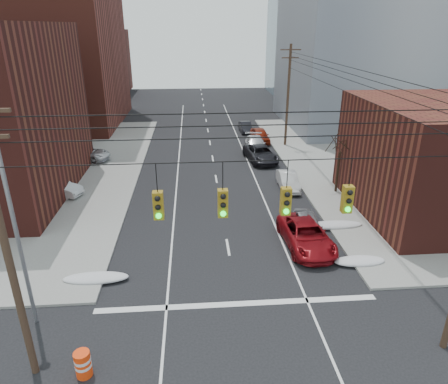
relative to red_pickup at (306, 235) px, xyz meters
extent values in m
cube|color=maroon|center=(-28.83, 36.25, 14.23)|extent=(24.00, 20.00, 30.00)
cube|color=#4D1C17|center=(-30.83, 62.25, 5.23)|extent=(22.00, 18.00, 12.00)
cube|color=gray|center=(17.17, 32.25, 11.73)|extent=(22.00, 20.00, 25.00)
cube|color=gray|center=(19.17, 58.25, 10.23)|extent=(20.00, 18.00, 22.00)
cylinder|color=#473323|center=(-13.33, -8.75, 4.73)|extent=(0.28, 0.28, 11.00)
cylinder|color=#473323|center=(3.67, 22.25, 4.73)|extent=(0.28, 0.28, 11.00)
cube|color=#473323|center=(3.67, 22.25, 9.63)|extent=(2.20, 0.12, 0.12)
cube|color=#473323|center=(3.67, 22.25, 8.83)|extent=(1.80, 0.12, 0.12)
cylinder|color=black|center=(-4.83, -8.75, 7.83)|extent=(17.00, 0.04, 0.04)
cylinder|color=black|center=(-8.03, -8.75, 7.33)|extent=(0.03, 0.03, 1.00)
cube|color=olive|center=(-8.03, -8.75, 6.33)|extent=(0.35, 0.30, 1.00)
sphere|color=black|center=(-8.03, -8.92, 6.65)|extent=(0.20, 0.20, 0.20)
sphere|color=black|center=(-8.03, -8.92, 6.33)|extent=(0.20, 0.20, 0.20)
sphere|color=#0CE526|center=(-8.03, -8.92, 6.01)|extent=(0.20, 0.20, 0.20)
cylinder|color=black|center=(-5.83, -8.75, 7.33)|extent=(0.03, 0.03, 1.00)
cube|color=olive|center=(-5.83, -8.75, 6.33)|extent=(0.35, 0.30, 1.00)
sphere|color=black|center=(-5.83, -8.92, 6.65)|extent=(0.20, 0.20, 0.20)
sphere|color=black|center=(-5.83, -8.92, 6.33)|extent=(0.20, 0.20, 0.20)
sphere|color=#0CE526|center=(-5.83, -8.92, 6.01)|extent=(0.20, 0.20, 0.20)
cylinder|color=black|center=(-3.63, -8.75, 7.33)|extent=(0.03, 0.03, 1.00)
cube|color=olive|center=(-3.63, -8.75, 6.33)|extent=(0.35, 0.30, 1.00)
sphere|color=black|center=(-3.63, -8.92, 6.65)|extent=(0.20, 0.20, 0.20)
sphere|color=black|center=(-3.63, -8.92, 6.33)|extent=(0.20, 0.20, 0.20)
sphere|color=#0CE526|center=(-3.63, -8.92, 6.01)|extent=(0.20, 0.20, 0.20)
cylinder|color=black|center=(-1.43, -8.75, 7.33)|extent=(0.03, 0.03, 1.00)
cube|color=olive|center=(-1.43, -8.75, 6.33)|extent=(0.35, 0.30, 1.00)
sphere|color=black|center=(-1.43, -8.92, 6.65)|extent=(0.20, 0.20, 0.20)
sphere|color=black|center=(-1.43, -8.92, 6.33)|extent=(0.20, 0.20, 0.20)
sphere|color=#0CE526|center=(-1.43, -8.92, 6.01)|extent=(0.20, 0.20, 0.20)
cylinder|color=gray|center=(-14.33, -5.75, 3.73)|extent=(0.18, 0.18, 9.00)
cylinder|color=black|center=(4.77, 8.25, 0.98)|extent=(0.20, 0.20, 3.50)
cylinder|color=black|center=(5.15, 8.36, 3.30)|extent=(0.27, 0.82, 1.19)
cylinder|color=black|center=(4.99, 8.82, 3.38)|extent=(1.17, 0.54, 1.38)
cylinder|color=black|center=(4.34, 8.99, 3.42)|extent=(1.44, 1.00, 1.48)
cylinder|color=black|center=(4.37, 8.30, 3.30)|extent=(0.17, 0.84, 1.19)
cylinder|color=black|center=(4.32, 7.83, 3.38)|extent=(0.82, 0.99, 1.40)
cylinder|color=black|center=(4.83, 7.39, 3.42)|extent=(1.74, 0.21, 1.43)
cylinder|color=black|center=(5.10, 8.02, 3.30)|extent=(0.48, 0.73, 1.20)
ellipsoid|color=silver|center=(-12.23, -2.75, -0.56)|extent=(3.50, 1.08, 0.42)
ellipsoid|color=silver|center=(2.57, -2.25, -0.56)|extent=(3.00, 1.08, 0.42)
ellipsoid|color=silver|center=(2.57, 2.25, -0.56)|extent=(4.00, 1.08, 0.42)
imported|color=maroon|center=(0.00, 0.00, 0.00)|extent=(2.86, 5.70, 1.55)
imported|color=#9F9EA3|center=(0.45, 1.25, -0.05)|extent=(2.10, 4.38, 1.44)
imported|color=silver|center=(1.07, 9.54, -0.09)|extent=(1.63, 4.19, 1.36)
imported|color=black|center=(-0.03, 17.02, -0.01)|extent=(3.28, 5.82, 1.53)
imported|color=silver|center=(-0.03, 20.50, -0.01)|extent=(2.43, 5.39, 1.53)
imported|color=maroon|center=(1.05, 24.18, 0.01)|extent=(2.02, 4.69, 1.58)
imported|color=black|center=(-0.03, 29.03, -0.13)|extent=(1.49, 3.97, 1.29)
imported|color=silver|center=(-17.69, 9.15, 0.04)|extent=(4.28, 2.75, 1.33)
imported|color=#B5B5BA|center=(-17.71, 18.15, 0.09)|extent=(5.56, 3.51, 1.43)
imported|color=black|center=(-21.15, 7.60, 0.07)|extent=(5.18, 3.69, 1.39)
imported|color=#A1A2A6|center=(-21.41, 13.48, 0.14)|extent=(4.81, 2.93, 1.53)
cylinder|color=#FF3D0D|center=(-11.33, -9.09, -0.21)|extent=(0.65, 0.65, 1.13)
cylinder|color=white|center=(-11.33, -9.09, 0.02)|extent=(0.66, 0.66, 0.14)
cylinder|color=white|center=(-11.33, -9.09, -0.27)|extent=(0.66, 0.66, 0.14)
camera|label=1|loc=(-6.78, -21.23, 11.98)|focal=32.00mm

